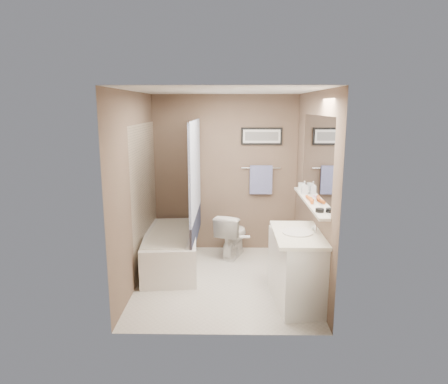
{
  "coord_description": "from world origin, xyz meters",
  "views": [
    {
      "loc": [
        0.08,
        -4.83,
        2.22
      ],
      "look_at": [
        0.0,
        0.15,
        1.15
      ],
      "focal_mm": 32.0,
      "sensor_mm": 36.0,
      "label": 1
    }
  ],
  "objects_px": {
    "toilet": "(232,234)",
    "hair_brush_back": "(310,198)",
    "bathtub": "(171,250)",
    "glass_jar": "(301,187)",
    "soap_bottle": "(304,188)",
    "hair_brush_front": "(311,201)",
    "vanity": "(298,270)",
    "candle_bowl_near": "(320,210)"
  },
  "relations": [
    {
      "from": "hair_brush_front",
      "to": "glass_jar",
      "type": "height_order",
      "value": "glass_jar"
    },
    {
      "from": "candle_bowl_near",
      "to": "toilet",
      "type": "bearing_deg",
      "value": 119.87
    },
    {
      "from": "toilet",
      "to": "candle_bowl_near",
      "type": "height_order",
      "value": "candle_bowl_near"
    },
    {
      "from": "toilet",
      "to": "vanity",
      "type": "bearing_deg",
      "value": 136.89
    },
    {
      "from": "candle_bowl_near",
      "to": "glass_jar",
      "type": "xyz_separation_m",
      "value": [
        0.0,
        1.14,
        0.03
      ]
    },
    {
      "from": "glass_jar",
      "to": "hair_brush_back",
      "type": "bearing_deg",
      "value": -90.0
    },
    {
      "from": "toilet",
      "to": "soap_bottle",
      "type": "distance_m",
      "value": 1.44
    },
    {
      "from": "hair_brush_front",
      "to": "candle_bowl_near",
      "type": "bearing_deg",
      "value": -90.0
    },
    {
      "from": "toilet",
      "to": "candle_bowl_near",
      "type": "distance_m",
      "value": 2.02
    },
    {
      "from": "toilet",
      "to": "vanity",
      "type": "height_order",
      "value": "vanity"
    },
    {
      "from": "toilet",
      "to": "hair_brush_back",
      "type": "xyz_separation_m",
      "value": [
        0.92,
        -1.06,
        0.8
      ]
    },
    {
      "from": "toilet",
      "to": "candle_bowl_near",
      "type": "relative_size",
      "value": 7.38
    },
    {
      "from": "toilet",
      "to": "soap_bottle",
      "type": "bearing_deg",
      "value": 163.44
    },
    {
      "from": "hair_brush_front",
      "to": "toilet",
      "type": "bearing_deg",
      "value": 128.38
    },
    {
      "from": "bathtub",
      "to": "hair_brush_back",
      "type": "bearing_deg",
      "value": -23.92
    },
    {
      "from": "hair_brush_back",
      "to": "soap_bottle",
      "type": "relative_size",
      "value": 1.33
    },
    {
      "from": "bathtub",
      "to": "soap_bottle",
      "type": "distance_m",
      "value": 2.03
    },
    {
      "from": "bathtub",
      "to": "hair_brush_front",
      "type": "height_order",
      "value": "hair_brush_front"
    },
    {
      "from": "candle_bowl_near",
      "to": "hair_brush_front",
      "type": "xyz_separation_m",
      "value": [
        0.0,
        0.44,
        0.0
      ]
    },
    {
      "from": "vanity",
      "to": "candle_bowl_near",
      "type": "relative_size",
      "value": 10.0
    },
    {
      "from": "bathtub",
      "to": "vanity",
      "type": "relative_size",
      "value": 1.67
    },
    {
      "from": "toilet",
      "to": "vanity",
      "type": "xyz_separation_m",
      "value": [
        0.74,
        -1.48,
        0.07
      ]
    },
    {
      "from": "candle_bowl_near",
      "to": "glass_jar",
      "type": "height_order",
      "value": "glass_jar"
    },
    {
      "from": "bathtub",
      "to": "vanity",
      "type": "bearing_deg",
      "value": -37.97
    },
    {
      "from": "hair_brush_front",
      "to": "soap_bottle",
      "type": "distance_m",
      "value": 0.48
    },
    {
      "from": "toilet",
      "to": "hair_brush_front",
      "type": "relative_size",
      "value": 3.02
    },
    {
      "from": "soap_bottle",
      "to": "vanity",
      "type": "bearing_deg",
      "value": -103.24
    },
    {
      "from": "soap_bottle",
      "to": "glass_jar",
      "type": "bearing_deg",
      "value": 90.0
    },
    {
      "from": "bathtub",
      "to": "glass_jar",
      "type": "bearing_deg",
      "value": -5.74
    },
    {
      "from": "bathtub",
      "to": "hair_brush_front",
      "type": "xyz_separation_m",
      "value": [
        1.79,
        -0.7,
        0.89
      ]
    },
    {
      "from": "bathtub",
      "to": "toilet",
      "type": "xyz_separation_m",
      "value": [
        0.86,
        0.46,
        0.08
      ]
    },
    {
      "from": "vanity",
      "to": "soap_bottle",
      "type": "distance_m",
      "value": 1.13
    },
    {
      "from": "vanity",
      "to": "hair_brush_front",
      "type": "distance_m",
      "value": 0.82
    },
    {
      "from": "hair_brush_back",
      "to": "soap_bottle",
      "type": "distance_m",
      "value": 0.37
    },
    {
      "from": "candle_bowl_near",
      "to": "bathtub",
      "type": "bearing_deg",
      "value": 147.3
    },
    {
      "from": "candle_bowl_near",
      "to": "hair_brush_back",
      "type": "bearing_deg",
      "value": 90.0
    },
    {
      "from": "hair_brush_front",
      "to": "hair_brush_back",
      "type": "height_order",
      "value": "same"
    },
    {
      "from": "bathtub",
      "to": "glass_jar",
      "type": "xyz_separation_m",
      "value": [
        1.79,
        -0.01,
        0.92
      ]
    },
    {
      "from": "vanity",
      "to": "candle_bowl_near",
      "type": "height_order",
      "value": "candle_bowl_near"
    },
    {
      "from": "glass_jar",
      "to": "bathtub",
      "type": "bearing_deg",
      "value": 179.77
    },
    {
      "from": "hair_brush_front",
      "to": "glass_jar",
      "type": "bearing_deg",
      "value": 90.0
    },
    {
      "from": "toilet",
      "to": "vanity",
      "type": "distance_m",
      "value": 1.66
    }
  ]
}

